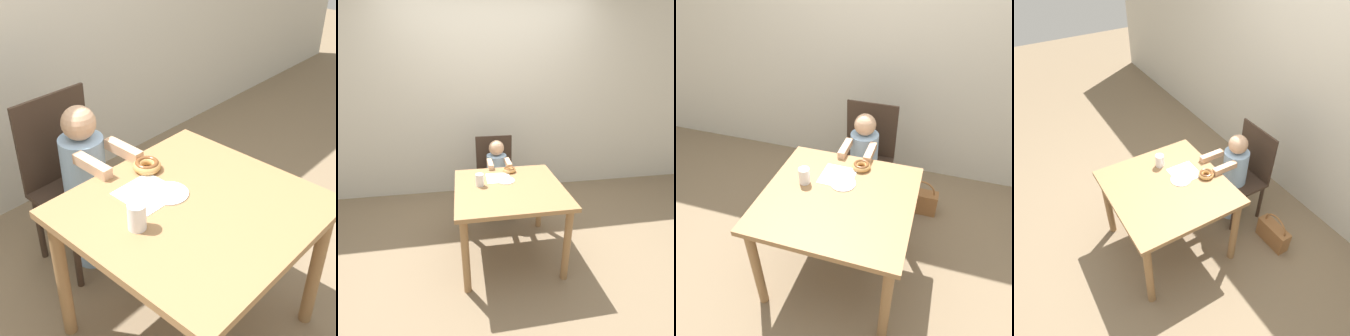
# 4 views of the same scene
# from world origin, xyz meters

# --- Properties ---
(ground_plane) EXTENTS (12.00, 12.00, 0.00)m
(ground_plane) POSITION_xyz_m (0.00, 0.00, 0.00)
(ground_plane) COLOR #7A664C
(wall_back) EXTENTS (8.00, 0.05, 2.50)m
(wall_back) POSITION_xyz_m (0.00, 1.44, 1.25)
(wall_back) COLOR beige
(wall_back) RESTS_ON ground_plane
(dining_table) EXTENTS (0.93, 0.89, 0.71)m
(dining_table) POSITION_xyz_m (0.00, 0.00, 0.60)
(dining_table) COLOR olive
(dining_table) RESTS_ON ground_plane
(chair) EXTENTS (0.42, 0.39, 0.91)m
(chair) POSITION_xyz_m (-0.02, 0.81, 0.47)
(chair) COLOR #38281E
(chair) RESTS_ON ground_plane
(child_figure) EXTENTS (0.24, 0.42, 0.92)m
(child_figure) POSITION_xyz_m (-0.02, 0.68, 0.47)
(child_figure) COLOR #99BCE0
(child_figure) RESTS_ON ground_plane
(donut) EXTENTS (0.12, 0.12, 0.04)m
(donut) POSITION_xyz_m (0.06, 0.32, 0.73)
(donut) COLOR tan
(donut) RESTS_ON dining_table
(napkin) EXTENTS (0.22, 0.22, 0.00)m
(napkin) POSITION_xyz_m (-0.07, 0.19, 0.71)
(napkin) COLOR white
(napkin) RESTS_ON dining_table
(handbag) EXTENTS (0.31, 0.11, 0.33)m
(handbag) POSITION_xyz_m (0.47, 0.81, 0.12)
(handbag) COLOR brown
(handbag) RESTS_ON ground_plane
(cup) EXTENTS (0.07, 0.07, 0.11)m
(cup) POSITION_xyz_m (-0.25, 0.07, 0.76)
(cup) COLOR white
(cup) RESTS_ON dining_table
(plate) EXTENTS (0.16, 0.16, 0.01)m
(plate) POSITION_xyz_m (-0.01, 0.13, 0.71)
(plate) COLOR white
(plate) RESTS_ON dining_table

